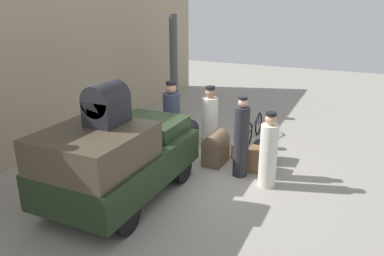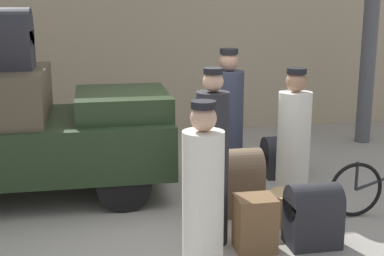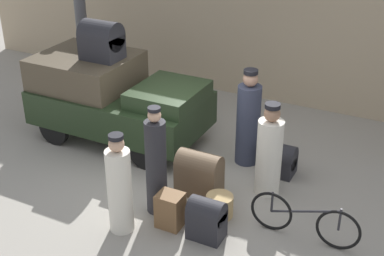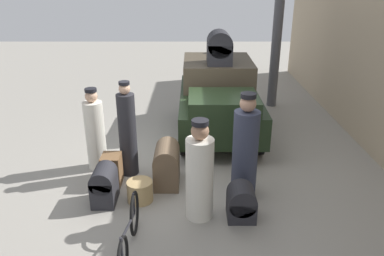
{
  "view_description": "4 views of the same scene",
  "coord_description": "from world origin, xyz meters",
  "px_view_note": "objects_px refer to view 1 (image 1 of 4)",
  "views": [
    {
      "loc": [
        -7.24,
        -3.26,
        3.78
      ],
      "look_at": [
        0.2,
        0.2,
        0.95
      ],
      "focal_mm": 35.0,
      "sensor_mm": 36.0,
      "label": 1
    },
    {
      "loc": [
        -0.99,
        -6.08,
        2.46
      ],
      "look_at": [
        0.2,
        0.2,
        0.95
      ],
      "focal_mm": 50.0,
      "sensor_mm": 36.0,
      "label": 2
    },
    {
      "loc": [
        3.92,
        -7.12,
        5.13
      ],
      "look_at": [
        0.2,
        0.2,
        0.95
      ],
      "focal_mm": 50.0,
      "sensor_mm": 36.0,
      "label": 3
    },
    {
      "loc": [
        6.59,
        0.2,
        3.59
      ],
      "look_at": [
        0.2,
        0.2,
        0.95
      ],
      "focal_mm": 35.0,
      "sensor_mm": 36.0,
      "label": 4
    }
  ],
  "objects_px": {
    "suitcase_black_upright": "(263,148)",
    "trunk_barrel_dark": "(216,148)",
    "wicker_basket": "(240,151)",
    "suitcase_small_leather": "(188,132)",
    "porter_with_bicycle": "(210,120)",
    "porter_standing_middle": "(172,120)",
    "suitcase_tan_flat": "(256,159)",
    "porter_carrying_trunk": "(241,140)",
    "trunk_on_truck_roof": "(106,104)",
    "conductor_in_dark_uniform": "(268,153)",
    "truck": "(117,158)",
    "bicycle": "(254,129)"
  },
  "relations": [
    {
      "from": "porter_standing_middle",
      "to": "suitcase_small_leather",
      "type": "bearing_deg",
      "value": -9.76
    },
    {
      "from": "conductor_in_dark_uniform",
      "to": "porter_with_bicycle",
      "type": "height_order",
      "value": "porter_with_bicycle"
    },
    {
      "from": "suitcase_black_upright",
      "to": "trunk_barrel_dark",
      "type": "xyz_separation_m",
      "value": [
        -0.62,
        1.01,
        0.06
      ]
    },
    {
      "from": "wicker_basket",
      "to": "trunk_barrel_dark",
      "type": "xyz_separation_m",
      "value": [
        -0.57,
        0.42,
        0.22
      ]
    },
    {
      "from": "truck",
      "to": "bicycle",
      "type": "relative_size",
      "value": 2.03
    },
    {
      "from": "truck",
      "to": "conductor_in_dark_uniform",
      "type": "relative_size",
      "value": 2.07
    },
    {
      "from": "suitcase_small_leather",
      "to": "trunk_barrel_dark",
      "type": "bearing_deg",
      "value": -130.62
    },
    {
      "from": "suitcase_black_upright",
      "to": "suitcase_small_leather",
      "type": "xyz_separation_m",
      "value": [
        0.44,
        2.24,
        -0.06
      ]
    },
    {
      "from": "porter_carrying_trunk",
      "to": "suitcase_tan_flat",
      "type": "relative_size",
      "value": 3.23
    },
    {
      "from": "porter_standing_middle",
      "to": "trunk_on_truck_roof",
      "type": "relative_size",
      "value": 2.45
    },
    {
      "from": "porter_carrying_trunk",
      "to": "suitcase_tan_flat",
      "type": "xyz_separation_m",
      "value": [
        0.39,
        -0.26,
        -0.57
      ]
    },
    {
      "from": "bicycle",
      "to": "conductor_in_dark_uniform",
      "type": "xyz_separation_m",
      "value": [
        -2.54,
        -1.03,
        0.41
      ]
    },
    {
      "from": "conductor_in_dark_uniform",
      "to": "porter_with_bicycle",
      "type": "xyz_separation_m",
      "value": [
        1.63,
        1.99,
        -0.01
      ]
    },
    {
      "from": "porter_with_bicycle",
      "to": "suitcase_tan_flat",
      "type": "height_order",
      "value": "porter_with_bicycle"
    },
    {
      "from": "wicker_basket",
      "to": "porter_with_bicycle",
      "type": "height_order",
      "value": "porter_with_bicycle"
    },
    {
      "from": "truck",
      "to": "porter_standing_middle",
      "type": "bearing_deg",
      "value": 5.61
    },
    {
      "from": "truck",
      "to": "porter_carrying_trunk",
      "type": "distance_m",
      "value": 2.74
    },
    {
      "from": "suitcase_small_leather",
      "to": "trunk_barrel_dark",
      "type": "height_order",
      "value": "trunk_barrel_dark"
    },
    {
      "from": "suitcase_black_upright",
      "to": "suitcase_tan_flat",
      "type": "xyz_separation_m",
      "value": [
        -0.62,
        0.0,
        -0.06
      ]
    },
    {
      "from": "suitcase_black_upright",
      "to": "porter_with_bicycle",
      "type": "bearing_deg",
      "value": 76.27
    },
    {
      "from": "wicker_basket",
      "to": "porter_with_bicycle",
      "type": "xyz_separation_m",
      "value": [
        0.44,
        1.0,
        0.56
      ]
    },
    {
      "from": "conductor_in_dark_uniform",
      "to": "porter_standing_middle",
      "type": "xyz_separation_m",
      "value": [
        0.94,
        2.78,
        0.09
      ]
    },
    {
      "from": "wicker_basket",
      "to": "suitcase_black_upright",
      "type": "relative_size",
      "value": 0.66
    },
    {
      "from": "suitcase_black_upright",
      "to": "trunk_barrel_dark",
      "type": "distance_m",
      "value": 1.19
    },
    {
      "from": "porter_with_bicycle",
      "to": "suitcase_black_upright",
      "type": "relative_size",
      "value": 2.48
    },
    {
      "from": "porter_standing_middle",
      "to": "suitcase_black_upright",
      "type": "bearing_deg",
      "value": -82.82
    },
    {
      "from": "porter_standing_middle",
      "to": "trunk_on_truck_roof",
      "type": "distance_m",
      "value": 3.18
    },
    {
      "from": "truck",
      "to": "conductor_in_dark_uniform",
      "type": "xyz_separation_m",
      "value": [
        1.8,
        -2.51,
        -0.15
      ]
    },
    {
      "from": "suitcase_small_leather",
      "to": "porter_standing_middle",
      "type": "bearing_deg",
      "value": 170.24
    },
    {
      "from": "suitcase_black_upright",
      "to": "suitcase_tan_flat",
      "type": "relative_size",
      "value": 1.17
    },
    {
      "from": "trunk_barrel_dark",
      "to": "porter_with_bicycle",
      "type": "bearing_deg",
      "value": 29.74
    },
    {
      "from": "porter_standing_middle",
      "to": "suitcase_tan_flat",
      "type": "distance_m",
      "value": 2.45
    },
    {
      "from": "trunk_on_truck_roof",
      "to": "suitcase_black_upright",
      "type": "bearing_deg",
      "value": -32.94
    },
    {
      "from": "suitcase_small_leather",
      "to": "porter_with_bicycle",
      "type": "bearing_deg",
      "value": -94.41
    },
    {
      "from": "wicker_basket",
      "to": "porter_carrying_trunk",
      "type": "height_order",
      "value": "porter_carrying_trunk"
    },
    {
      "from": "suitcase_tan_flat",
      "to": "wicker_basket",
      "type": "bearing_deg",
      "value": 45.64
    },
    {
      "from": "truck",
      "to": "bicycle",
      "type": "height_order",
      "value": "truck"
    },
    {
      "from": "suitcase_black_upright",
      "to": "trunk_barrel_dark",
      "type": "relative_size",
      "value": 0.85
    },
    {
      "from": "bicycle",
      "to": "wicker_basket",
      "type": "relative_size",
      "value": 3.82
    },
    {
      "from": "wicker_basket",
      "to": "suitcase_small_leather",
      "type": "height_order",
      "value": "suitcase_small_leather"
    },
    {
      "from": "bicycle",
      "to": "suitcase_black_upright",
      "type": "height_order",
      "value": "bicycle"
    },
    {
      "from": "trunk_barrel_dark",
      "to": "wicker_basket",
      "type": "bearing_deg",
      "value": -36.67
    },
    {
      "from": "wicker_basket",
      "to": "conductor_in_dark_uniform",
      "type": "relative_size",
      "value": 0.27
    },
    {
      "from": "truck",
      "to": "suitcase_small_leather",
      "type": "height_order",
      "value": "truck"
    },
    {
      "from": "suitcase_small_leather",
      "to": "trunk_on_truck_roof",
      "type": "distance_m",
      "value": 4.07
    },
    {
      "from": "porter_carrying_trunk",
      "to": "porter_with_bicycle",
      "type": "relative_size",
      "value": 1.12
    },
    {
      "from": "bicycle",
      "to": "suitcase_black_upright",
      "type": "bearing_deg",
      "value": -154.52
    },
    {
      "from": "wicker_basket",
      "to": "suitcase_small_leather",
      "type": "bearing_deg",
      "value": 73.63
    },
    {
      "from": "trunk_barrel_dark",
      "to": "trunk_on_truck_roof",
      "type": "xyz_separation_m",
      "value": [
        -2.62,
        1.09,
        1.61
      ]
    },
    {
      "from": "wicker_basket",
      "to": "suitcase_black_upright",
      "type": "distance_m",
      "value": 0.61
    }
  ]
}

